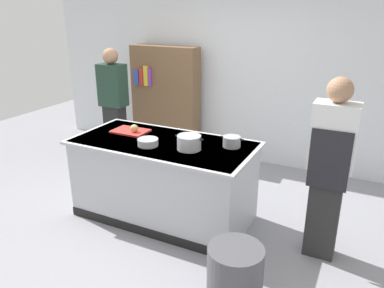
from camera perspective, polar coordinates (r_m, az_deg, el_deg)
ground_plane at (r=4.42m, az=-4.13°, el=-10.71°), size 10.00×10.00×0.00m
back_wall at (r=5.75m, az=6.39°, el=12.40°), size 6.40×0.12×3.00m
counter_island at (r=4.20m, az=-4.30°, el=-5.25°), size 1.98×0.98×0.90m
cutting_board at (r=4.39m, az=-9.31°, el=1.94°), size 0.40×0.28×0.02m
onion at (r=4.31m, az=-8.73°, el=2.38°), size 0.09×0.09×0.09m
stock_pot at (r=3.79m, az=-0.44°, el=0.24°), size 0.31×0.24×0.15m
sauce_pan at (r=3.88m, az=6.04°, el=0.36°), size 0.25×0.18×0.11m
mixing_bowl at (r=3.93m, az=-6.69°, el=0.27°), size 0.22×0.22×0.07m
trash_bin at (r=3.19m, az=6.51°, el=-19.13°), size 0.45×0.45×0.50m
person_chef at (r=3.58m, az=20.11°, el=-3.27°), size 0.38×0.25×1.72m
person_guest at (r=5.62m, az=-11.74°, el=5.82°), size 0.38×0.24×1.72m
bookshelf at (r=6.03m, az=-4.03°, el=6.57°), size 1.10×0.31×1.70m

